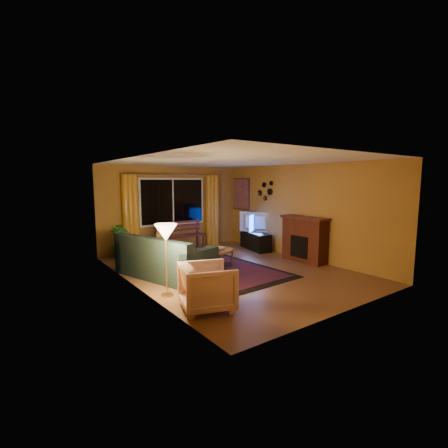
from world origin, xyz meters
TOP-DOWN VIEW (x-y plane):
  - floor at (0.00, 0.00)m, footprint 4.50×6.00m
  - ceiling at (0.00, 0.00)m, footprint 4.50×6.00m
  - wall_back at (0.00, 3.01)m, footprint 4.50×0.02m
  - wall_left at (-2.26, 0.00)m, footprint 0.02×6.00m
  - wall_right at (2.26, 0.00)m, footprint 0.02×6.00m
  - window at (0.00, 2.94)m, footprint 2.00×0.02m
  - curtain_rod at (0.00, 2.90)m, footprint 3.20×0.03m
  - curtain_left at (-1.35, 2.88)m, footprint 0.36×0.36m
  - curtain_right at (1.35, 2.88)m, footprint 0.36×0.36m
  - bench at (0.03, 2.55)m, footprint 1.51×0.45m
  - potted_plant at (-1.70, 2.75)m, footprint 0.56×0.56m
  - sofa at (-1.49, 0.42)m, footprint 1.58×2.41m
  - dog at (-1.44, 0.93)m, footprint 0.30×0.40m
  - armchair at (-1.72, -1.65)m, footprint 0.96×0.99m
  - floor_lamp at (-1.97, -0.70)m, footprint 0.25×0.25m
  - rug at (-0.17, 0.20)m, footprint 2.20×3.33m
  - coffee_table at (-0.16, 0.41)m, footprint 1.36×1.36m
  - tv_console at (1.98, 1.44)m, footprint 0.69×1.32m
  - television at (1.98, 1.44)m, footprint 0.70×0.95m
  - fireplace at (2.05, -0.40)m, footprint 0.40×1.20m
  - mirror_cluster at (2.21, 1.30)m, footprint 0.06×0.60m
  - painting at (2.22, 2.45)m, footprint 0.04×0.76m

SIDE VIEW (x-z plane):
  - floor at x=0.00m, z-range -0.02..0.00m
  - rug at x=-0.17m, z-range 0.00..0.02m
  - coffee_table at x=-0.16m, z-range 0.00..0.41m
  - bench at x=0.03m, z-range 0.00..0.45m
  - tv_console at x=1.98m, z-range 0.00..0.52m
  - armchair at x=-1.72m, z-range 0.00..0.82m
  - potted_plant at x=-1.70m, z-range 0.00..0.88m
  - sofa at x=-1.49m, z-range 0.00..0.90m
  - fireplace at x=2.05m, z-range 0.00..1.10m
  - floor_lamp at x=-1.97m, z-range 0.00..1.28m
  - dog at x=-1.44m, z-range 0.45..0.88m
  - television at x=1.98m, z-range 0.52..1.13m
  - curtain_left at x=-1.35m, z-range 0.00..2.24m
  - curtain_right at x=1.35m, z-range 0.00..2.24m
  - wall_back at x=0.00m, z-range 0.00..2.50m
  - wall_left at x=-2.26m, z-range 0.00..2.50m
  - wall_right at x=2.26m, z-range 0.00..2.50m
  - window at x=0.00m, z-range 0.80..2.10m
  - painting at x=2.22m, z-range 1.17..2.13m
  - mirror_cluster at x=2.21m, z-range 1.52..2.08m
  - curtain_rod at x=0.00m, z-range 2.23..2.27m
  - ceiling at x=0.00m, z-range 2.50..2.52m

